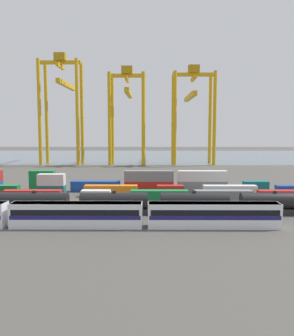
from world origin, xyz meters
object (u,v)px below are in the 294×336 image
at_px(passenger_train, 77,214).
at_px(gantry_crane_east, 192,105).
at_px(shipping_container_10, 52,191).
at_px(gantry_crane_central, 128,105).
at_px(shipping_container_25, 256,186).
at_px(shipping_container_14, 230,191).
at_px(freight_tank_row, 114,203).
at_px(gantry_crane_west, 62,98).

height_order(passenger_train, gantry_crane_east, gantry_crane_east).
xyz_separation_m(shipping_container_10, gantry_crane_central, (12.64, 83.65, 25.15)).
distance_m(passenger_train, gantry_crane_east, 117.70).
bearing_deg(shipping_container_25, shipping_container_10, -171.98).
bearing_deg(shipping_container_10, gantry_crane_east, 63.60).
distance_m(shipping_container_14, gantry_crane_east, 87.93).
xyz_separation_m(passenger_train, freight_tank_row, (5.04, 9.06, -0.13)).
height_order(freight_tank_row, gantry_crane_central, gantry_crane_central).
relative_size(passenger_train, shipping_container_25, 10.52).
bearing_deg(gantry_crane_west, shipping_container_25, -49.55).
height_order(passenger_train, gantry_crane_central, gantry_crane_central).
bearing_deg(passenger_train, freight_tank_row, 60.92).
distance_m(shipping_container_10, shipping_container_14, 40.87).
xyz_separation_m(shipping_container_14, gantry_crane_west, (-57.40, 83.45, 28.24)).
height_order(shipping_container_25, gantry_crane_west, gantry_crane_west).
relative_size(shipping_container_10, gantry_crane_west, 0.12).
height_order(shipping_container_10, gantry_crane_central, gantry_crane_central).
bearing_deg(gantry_crane_west, shipping_container_10, -78.80).
bearing_deg(gantry_crane_central, freight_tank_row, -88.07).
bearing_deg(freight_tank_row, passenger_train, -119.08).
bearing_deg(gantry_crane_central, gantry_crane_east, 1.15).
distance_m(shipping_container_25, gantry_crane_central, 88.50).
relative_size(shipping_container_10, shipping_container_25, 1.00).
xyz_separation_m(shipping_container_10, gantry_crane_east, (41.82, 84.24, 25.19)).
distance_m(passenger_train, shipping_container_10, 28.93).
bearing_deg(shipping_container_14, freight_tank_row, -144.53).
relative_size(freight_tank_row, gantry_crane_central, 1.64).
relative_size(freight_tank_row, shipping_container_14, 5.82).
height_order(shipping_container_25, gantry_crane_central, gantry_crane_central).
bearing_deg(shipping_container_25, gantry_crane_west, 130.45).
bearing_deg(passenger_train, shipping_container_25, 41.68).
xyz_separation_m(passenger_train, shipping_container_10, (-11.03, 26.73, -0.84)).
bearing_deg(shipping_container_25, gantry_crane_east, 95.13).
bearing_deg(shipping_container_25, passenger_train, -138.32).
height_order(shipping_container_14, gantry_crane_central, gantry_crane_central).
xyz_separation_m(passenger_train, gantry_crane_central, (1.62, 110.38, 24.31)).
bearing_deg(shipping_container_10, shipping_container_25, 8.02).
height_order(passenger_train, shipping_container_10, passenger_train).
bearing_deg(passenger_train, gantry_crane_central, 89.16).
height_order(shipping_container_10, shipping_container_14, same).
distance_m(passenger_train, freight_tank_row, 10.37).
bearing_deg(gantry_crane_west, shipping_container_14, -55.48).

